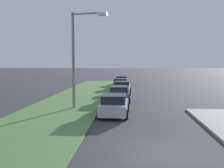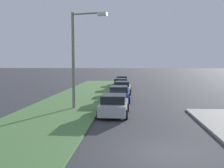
{
  "view_description": "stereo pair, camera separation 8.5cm",
  "coord_description": "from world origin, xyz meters",
  "px_view_note": "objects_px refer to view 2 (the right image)",
  "views": [
    {
      "loc": [
        -10.61,
        1.37,
        3.71
      ],
      "look_at": [
        13.52,
        3.0,
        1.72
      ],
      "focal_mm": 42.95,
      "sensor_mm": 36.0,
      "label": 1
    },
    {
      "loc": [
        -10.6,
        1.28,
        3.71
      ],
      "look_at": [
        13.52,
        3.0,
        1.72
      ],
      "focal_mm": 42.95,
      "sensor_mm": 36.0,
      "label": 2
    }
  ],
  "objects_px": {
    "parked_car_blue": "(119,94)",
    "parked_car_white": "(122,88)",
    "parked_car_silver": "(114,105)",
    "parked_car_black": "(122,81)",
    "streetlight": "(77,53)",
    "parked_car_green": "(121,84)"
  },
  "relations": [
    {
      "from": "parked_car_white",
      "to": "streetlight",
      "type": "relative_size",
      "value": 0.58
    },
    {
      "from": "parked_car_white",
      "to": "streetlight",
      "type": "height_order",
      "value": "streetlight"
    },
    {
      "from": "parked_car_silver",
      "to": "parked_car_black",
      "type": "xyz_separation_m",
      "value": [
        24.19,
        0.3,
        0.0
      ]
    },
    {
      "from": "parked_car_blue",
      "to": "parked_car_white",
      "type": "distance_m",
      "value": 6.11
    },
    {
      "from": "parked_car_blue",
      "to": "parked_car_black",
      "type": "relative_size",
      "value": 1.0
    },
    {
      "from": "streetlight",
      "to": "parked_car_white",
      "type": "bearing_deg",
      "value": -16.6
    },
    {
      "from": "parked_car_green",
      "to": "parked_car_white",
      "type": "bearing_deg",
      "value": -175.86
    },
    {
      "from": "parked_car_black",
      "to": "streetlight",
      "type": "height_order",
      "value": "streetlight"
    },
    {
      "from": "parked_car_silver",
      "to": "parked_car_white",
      "type": "relative_size",
      "value": 1.0
    },
    {
      "from": "parked_car_silver",
      "to": "parked_car_green",
      "type": "height_order",
      "value": "same"
    },
    {
      "from": "parked_car_blue",
      "to": "parked_car_black",
      "type": "bearing_deg",
      "value": -1.25
    },
    {
      "from": "streetlight",
      "to": "parked_car_black",
      "type": "bearing_deg",
      "value": -6.84
    },
    {
      "from": "parked_car_blue",
      "to": "parked_car_white",
      "type": "xyz_separation_m",
      "value": [
        6.11,
        -0.14,
        0.0
      ]
    },
    {
      "from": "parked_car_white",
      "to": "parked_car_green",
      "type": "bearing_deg",
      "value": 5.47
    },
    {
      "from": "parked_car_white",
      "to": "streetlight",
      "type": "bearing_deg",
      "value": 164.28
    },
    {
      "from": "parked_car_white",
      "to": "parked_car_green",
      "type": "xyz_separation_m",
      "value": [
        5.35,
        0.43,
        0.0
      ]
    },
    {
      "from": "parked_car_blue",
      "to": "parked_car_green",
      "type": "relative_size",
      "value": 1.01
    },
    {
      "from": "parked_car_black",
      "to": "parked_car_blue",
      "type": "bearing_deg",
      "value": 179.36
    },
    {
      "from": "parked_car_blue",
      "to": "parked_car_white",
      "type": "relative_size",
      "value": 1.01
    },
    {
      "from": "parked_car_silver",
      "to": "parked_car_black",
      "type": "height_order",
      "value": "same"
    },
    {
      "from": "parked_car_silver",
      "to": "parked_car_white",
      "type": "distance_m",
      "value": 12.58
    },
    {
      "from": "parked_car_blue",
      "to": "streetlight",
      "type": "height_order",
      "value": "streetlight"
    }
  ]
}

